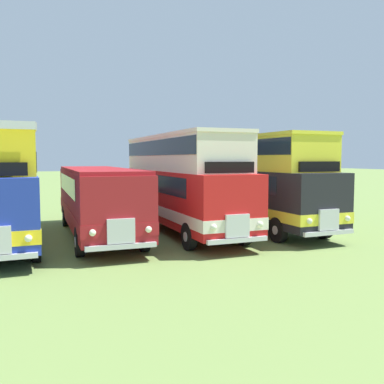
{
  "coord_description": "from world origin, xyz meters",
  "views": [
    {
      "loc": [
        -2.5,
        -18.51,
        3.41
      ],
      "look_at": [
        4.22,
        -0.45,
        1.87
      ],
      "focal_mm": 39.29,
      "sensor_mm": 36.0,
      "label": 1
    }
  ],
  "objects_px": {
    "bus_third_in_row": "(98,197)",
    "bus_fifth_in_row": "(252,177)",
    "bus_second_in_row": "(1,185)",
    "bus_fourth_in_row": "(180,179)"
  },
  "relations": [
    {
      "from": "bus_fourth_in_row",
      "to": "bus_second_in_row",
      "type": "bearing_deg",
      "value": 179.83
    },
    {
      "from": "bus_second_in_row",
      "to": "bus_fifth_in_row",
      "type": "distance_m",
      "value": 11.5
    },
    {
      "from": "bus_third_in_row",
      "to": "bus_fifth_in_row",
      "type": "bearing_deg",
      "value": 1.08
    },
    {
      "from": "bus_third_in_row",
      "to": "bus_fourth_in_row",
      "type": "distance_m",
      "value": 3.9
    },
    {
      "from": "bus_second_in_row",
      "to": "bus_fourth_in_row",
      "type": "distance_m",
      "value": 7.67
    },
    {
      "from": "bus_fourth_in_row",
      "to": "bus_third_in_row",
      "type": "bearing_deg",
      "value": 179.75
    },
    {
      "from": "bus_second_in_row",
      "to": "bus_fifth_in_row",
      "type": "relative_size",
      "value": 0.98
    },
    {
      "from": "bus_third_in_row",
      "to": "bus_second_in_row",
      "type": "bearing_deg",
      "value": 179.91
    },
    {
      "from": "bus_second_in_row",
      "to": "bus_fifth_in_row",
      "type": "height_order",
      "value": "bus_second_in_row"
    },
    {
      "from": "bus_fifth_in_row",
      "to": "bus_fourth_in_row",
      "type": "bearing_deg",
      "value": -177.59
    }
  ]
}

